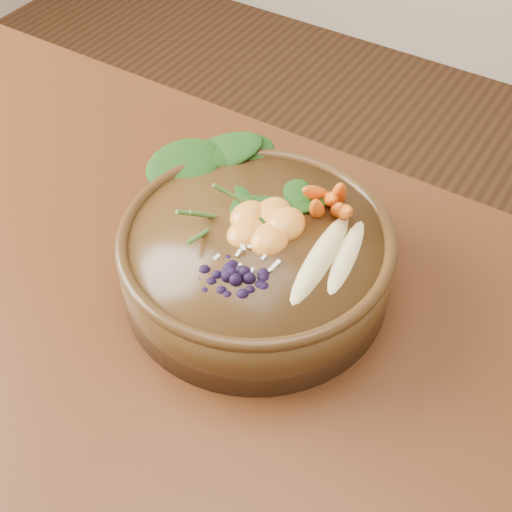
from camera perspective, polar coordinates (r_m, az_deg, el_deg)
dining_table at (r=0.83m, az=-4.55°, el=-14.83°), size 1.60×0.90×0.75m
stoneware_bowl at (r=0.81m, az=0.00°, el=-0.49°), size 0.35×0.35×0.08m
kale_heap at (r=0.83m, az=-1.29°, el=6.53°), size 0.23×0.21×0.05m
carrot_cluster at (r=0.80m, az=6.05°, el=6.48°), size 0.07×0.07×0.08m
banana_halves at (r=0.75m, az=6.32°, el=0.72°), size 0.07×0.18×0.03m
mandarin_cluster at (r=0.78m, az=0.70°, el=3.34°), size 0.10×0.11×0.03m
blueberry_pile at (r=0.73m, az=-1.77°, el=-0.52°), size 0.16×0.13×0.04m
coconut_flakes at (r=0.77m, az=-0.49°, el=0.75°), size 0.11×0.09×0.01m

